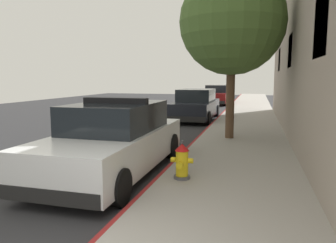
% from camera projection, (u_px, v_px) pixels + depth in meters
% --- Properties ---
extents(ground_plane, '(28.36, 60.00, 0.20)m').
position_uv_depth(ground_plane, '(100.00, 130.00, 13.75)').
color(ground_plane, '#2B2B2D').
extents(sidewalk_pavement, '(2.84, 60.00, 0.15)m').
position_uv_depth(sidewalk_pavement, '(244.00, 133.00, 12.15)').
color(sidewalk_pavement, '#9E9991').
rests_on(sidewalk_pavement, ground).
extents(curb_painted_edge, '(0.08, 60.00, 0.15)m').
position_uv_depth(curb_painted_edge, '(206.00, 131.00, 12.54)').
color(curb_painted_edge, maroon).
rests_on(curb_painted_edge, ground).
extents(police_cruiser, '(1.94, 4.84, 1.68)m').
position_uv_depth(police_cruiser, '(115.00, 140.00, 7.16)').
color(police_cruiser, white).
rests_on(police_cruiser, ground).
extents(parked_car_silver_ahead, '(1.94, 4.84, 1.56)m').
position_uv_depth(parked_car_silver_ahead, '(196.00, 105.00, 16.43)').
color(parked_car_silver_ahead, black).
rests_on(parked_car_silver_ahead, ground).
extents(parked_car_dark_far, '(1.94, 4.84, 1.56)m').
position_uv_depth(parked_car_dark_far, '(217.00, 95.00, 26.45)').
color(parked_car_dark_far, maroon).
rests_on(parked_car_dark_far, ground).
extents(fire_hydrant, '(0.44, 0.40, 0.76)m').
position_uv_depth(fire_hydrant, '(182.00, 161.00, 6.29)').
color(fire_hydrant, '#4C4C51').
rests_on(fire_hydrant, sidewalk_pavement).
extents(street_tree, '(3.36, 3.36, 5.41)m').
position_uv_depth(street_tree, '(232.00, 22.00, 10.21)').
color(street_tree, brown).
rests_on(street_tree, sidewalk_pavement).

